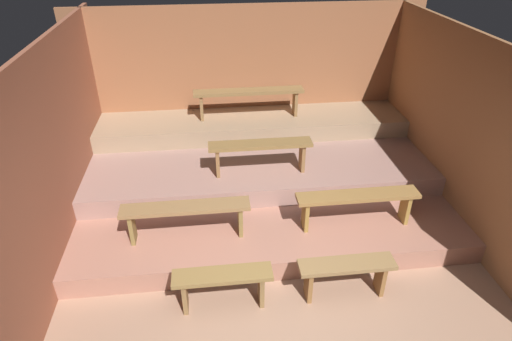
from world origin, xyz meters
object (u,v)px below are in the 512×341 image
(bench_floor_left, at_px, (223,281))
(bench_floor_right, at_px, (346,271))
(bench_lower_right, at_px, (357,200))
(bench_upper_center, at_px, (249,95))
(bench_lower_left, at_px, (186,212))
(bench_middle_center, at_px, (260,149))

(bench_floor_left, relative_size, bench_floor_right, 1.00)
(bench_lower_right, distance_m, bench_upper_center, 2.67)
(bench_floor_left, height_order, bench_lower_left, bench_lower_left)
(bench_lower_left, bearing_deg, bench_middle_center, 44.07)
(bench_floor_left, height_order, bench_middle_center, bench_middle_center)
(bench_floor_right, distance_m, bench_middle_center, 2.11)
(bench_lower_right, bearing_deg, bench_floor_left, -152.81)
(bench_lower_right, height_order, bench_middle_center, bench_middle_center)
(bench_lower_right, distance_m, bench_middle_center, 1.52)
(bench_floor_right, relative_size, bench_lower_left, 0.69)
(bench_floor_left, height_order, bench_lower_right, bench_lower_right)
(bench_upper_center, bearing_deg, bench_lower_right, -64.48)
(bench_floor_left, xyz_separation_m, bench_lower_right, (1.75, 0.90, 0.29))
(bench_floor_left, bearing_deg, bench_lower_right, 27.19)
(bench_lower_left, bearing_deg, bench_lower_right, 0.00)
(bench_lower_left, bearing_deg, bench_upper_center, 66.66)
(bench_floor_right, xyz_separation_m, bench_middle_center, (-0.72, 1.90, 0.56))
(bench_middle_center, distance_m, bench_upper_center, 1.38)
(bench_lower_left, relative_size, bench_lower_right, 1.00)
(bench_lower_left, relative_size, bench_upper_center, 0.87)
(bench_lower_right, xyz_separation_m, bench_upper_center, (-1.12, 2.35, 0.56))
(bench_middle_center, relative_size, bench_upper_center, 0.81)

